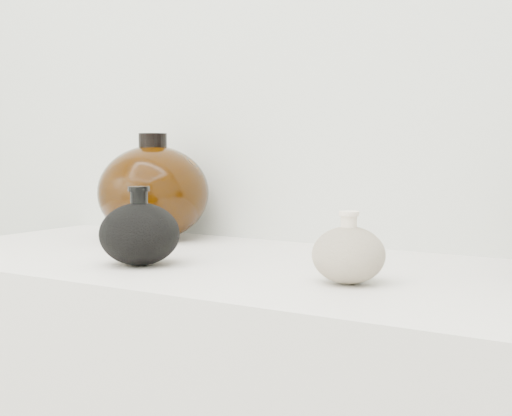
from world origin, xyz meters
The scene contains 3 objects.
black_gourd_vase centered at (-0.13, 0.85, 0.95)m, with size 0.14×0.14×0.12m.
cream_gourd_vase centered at (0.20, 0.88, 0.94)m, with size 0.13×0.13×0.09m.
left_round_pot centered at (-0.30, 1.09, 0.99)m, with size 0.26×0.26×0.20m.
Camera 1 is at (0.58, 0.04, 1.08)m, focal length 50.00 mm.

